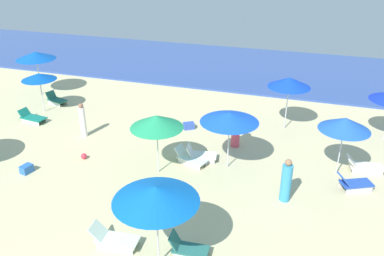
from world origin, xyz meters
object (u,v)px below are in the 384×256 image
(umbrella_2, at_px, (289,82))
(umbrella_9, at_px, (39,77))
(umbrella_8, at_px, (345,124))
(lounge_chair_9_1, at_px, (32,117))
(lounge_chair_6_0, at_px, (187,248))
(cooler_box_2, at_px, (189,126))
(umbrella_5, at_px, (36,55))
(beach_ball_0, at_px, (84,156))
(umbrella_6, at_px, (156,194))
(lounge_chair_8_1, at_px, (354,184))
(umbrella_4, at_px, (230,117))
(lounge_chair_6_1, at_px, (114,239))
(lounge_chair_4_1, at_px, (200,155))
(lounge_chair_9_0, at_px, (56,100))
(lounge_chair_4_0, at_px, (190,158))
(umbrella_1, at_px, (157,122))
(beachgoer_0, at_px, (236,132))
(lounge_chair_8_0, at_px, (364,166))
(cooler_box_1, at_px, (27,169))
(beachgoer_1, at_px, (286,182))
(beachgoer_3, at_px, (83,121))

(umbrella_2, bearing_deg, umbrella_9, -171.76)
(umbrella_8, relative_size, lounge_chair_9_1, 1.68)
(lounge_chair_6_0, distance_m, umbrella_8, 7.93)
(cooler_box_2, bearing_deg, umbrella_5, 136.70)
(umbrella_5, bearing_deg, beach_ball_0, -42.56)
(umbrella_6, xyz_separation_m, lounge_chair_8_1, (5.73, 5.89, -2.21))
(umbrella_4, relative_size, lounge_chair_6_1, 1.60)
(umbrella_5, bearing_deg, umbrella_2, -1.53)
(lounge_chair_4_1, xyz_separation_m, umbrella_5, (-11.80, 4.84, 2.21))
(umbrella_8, distance_m, lounge_chair_9_1, 15.50)
(lounge_chair_6_1, distance_m, cooler_box_2, 8.91)
(lounge_chair_8_1, bearing_deg, umbrella_2, 6.95)
(lounge_chair_4_1, relative_size, lounge_chair_9_0, 1.04)
(lounge_chair_4_1, distance_m, lounge_chair_6_1, 6.12)
(beach_ball_0, bearing_deg, lounge_chair_4_0, 13.27)
(umbrella_1, xyz_separation_m, lounge_chair_6_0, (2.68, -4.23, -2.06))
(umbrella_5, relative_size, beachgoer_0, 1.68)
(lounge_chair_4_1, relative_size, umbrella_5, 0.52)
(umbrella_2, height_order, lounge_chair_6_1, umbrella_2)
(umbrella_8, bearing_deg, lounge_chair_9_0, 168.61)
(lounge_chair_8_1, height_order, cooler_box_2, lounge_chair_8_1)
(lounge_chair_4_1, relative_size, cooler_box_2, 2.58)
(lounge_chair_4_0, bearing_deg, beach_ball_0, 121.04)
(umbrella_9, bearing_deg, umbrella_5, 129.23)
(umbrella_4, relative_size, umbrella_6, 0.93)
(umbrella_9, distance_m, beach_ball_0, 6.69)
(umbrella_1, bearing_deg, lounge_chair_8_0, 18.08)
(lounge_chair_9_0, xyz_separation_m, beachgoer_0, (11.14, -1.98, 0.48))
(umbrella_4, height_order, umbrella_8, umbrella_8)
(umbrella_5, distance_m, beachgoer_0, 13.47)
(umbrella_1, bearing_deg, beach_ball_0, -179.90)
(umbrella_2, relative_size, lounge_chair_6_1, 1.73)
(beach_ball_0, xyz_separation_m, cooler_box_2, (3.46, 4.35, 0.03))
(umbrella_5, distance_m, lounge_chair_6_1, 15.45)
(umbrella_4, distance_m, cooler_box_1, 8.68)
(lounge_chair_6_0, height_order, lounge_chair_8_1, lounge_chair_6_0)
(umbrella_2, bearing_deg, beachgoer_1, -84.11)
(lounge_chair_8_0, bearing_deg, lounge_chair_4_1, 92.07)
(lounge_chair_9_1, distance_m, beachgoer_1, 13.85)
(lounge_chair_9_0, bearing_deg, beach_ball_0, -119.47)
(lounge_chair_4_0, height_order, lounge_chair_9_0, lounge_chair_9_0)
(umbrella_1, bearing_deg, umbrella_6, -67.82)
(lounge_chair_6_0, distance_m, beachgoer_0, 7.47)
(lounge_chair_4_0, bearing_deg, cooler_box_2, 36.87)
(umbrella_4, bearing_deg, lounge_chair_6_1, -111.70)
(beach_ball_0, bearing_deg, umbrella_1, 0.10)
(lounge_chair_4_1, bearing_deg, cooler_box_2, 16.24)
(umbrella_1, bearing_deg, lounge_chair_9_1, 162.41)
(lounge_chair_8_0, bearing_deg, lounge_chair_4_0, 94.70)
(lounge_chair_9_0, height_order, beachgoer_3, beachgoer_3)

